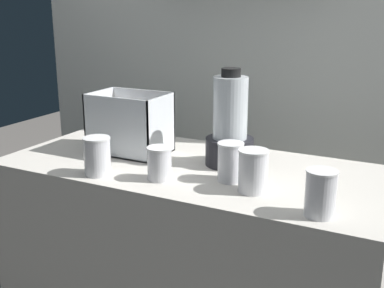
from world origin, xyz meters
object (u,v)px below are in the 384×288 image
object	(u,v)px
juice_cup_carrot_left	(160,165)
carrot_display_bin	(130,134)
juice_cup_pomegranate_far_left	(97,158)
juice_cup_orange_far_right	(320,196)
juice_cup_carrot_middle	(230,163)
juice_cup_mango_right	(253,174)
blender_pitcher	(230,128)

from	to	relation	value
juice_cup_carrot_left	carrot_display_bin	bearing A→B (deg)	139.98
juice_cup_pomegranate_far_left	juice_cup_orange_far_right	distance (m)	0.76
juice_cup_carrot_middle	juice_cup_orange_far_right	bearing A→B (deg)	-24.14
juice_cup_carrot_left	juice_cup_mango_right	xyz separation A→B (m)	(0.31, 0.04, 0.01)
juice_cup_carrot_left	juice_cup_mango_right	size ratio (longest dim) A/B	0.83
blender_pitcher	juice_cup_carrot_left	distance (m)	0.31
juice_cup_pomegranate_far_left	juice_cup_carrot_left	xyz separation A→B (m)	(0.21, 0.05, -0.01)
juice_cup_carrot_left	juice_cup_orange_far_right	distance (m)	0.55
carrot_display_bin	juice_cup_pomegranate_far_left	distance (m)	0.28
carrot_display_bin	juice_cup_mango_right	xyz separation A→B (m)	(0.58, -0.19, -0.01)
blender_pitcher	carrot_display_bin	bearing A→B (deg)	-175.78
juice_cup_orange_far_right	juice_cup_carrot_left	bearing A→B (deg)	174.60
carrot_display_bin	juice_cup_carrot_middle	xyz separation A→B (m)	(0.48, -0.13, -0.01)
juice_cup_pomegranate_far_left	blender_pitcher	bearing A→B (deg)	40.51
juice_cup_orange_far_right	blender_pitcher	bearing A→B (deg)	142.53
juice_cup_pomegranate_far_left	juice_cup_mango_right	size ratio (longest dim) A/B	0.97
juice_cup_pomegranate_far_left	juice_cup_orange_far_right	bearing A→B (deg)	0.16
blender_pitcher	juice_cup_carrot_left	world-z (taller)	blender_pitcher
juice_cup_orange_far_right	juice_cup_mango_right	bearing A→B (deg)	158.73
juice_cup_pomegranate_far_left	juice_cup_carrot_middle	xyz separation A→B (m)	(0.43, 0.15, 0.00)
carrot_display_bin	juice_cup_carrot_middle	bearing A→B (deg)	-14.87
blender_pitcher	juice_cup_orange_far_right	distance (m)	0.51
juice_cup_carrot_left	juice_cup_mango_right	distance (m)	0.32
juice_cup_carrot_left	juice_cup_carrot_middle	world-z (taller)	juice_cup_carrot_middle
juice_cup_carrot_middle	juice_cup_orange_far_right	distance (m)	0.36
juice_cup_carrot_left	juice_cup_orange_far_right	world-z (taller)	juice_cup_orange_far_right
carrot_display_bin	juice_cup_carrot_middle	world-z (taller)	carrot_display_bin
juice_cup_pomegranate_far_left	juice_cup_carrot_left	world-z (taller)	juice_cup_pomegranate_far_left
juice_cup_carrot_left	juice_cup_mango_right	bearing A→B (deg)	6.79
juice_cup_carrot_left	juice_cup_carrot_middle	distance (m)	0.24
blender_pitcher	juice_cup_pomegranate_far_left	world-z (taller)	blender_pitcher
blender_pitcher	juice_cup_carrot_middle	size ratio (longest dim) A/B	2.69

